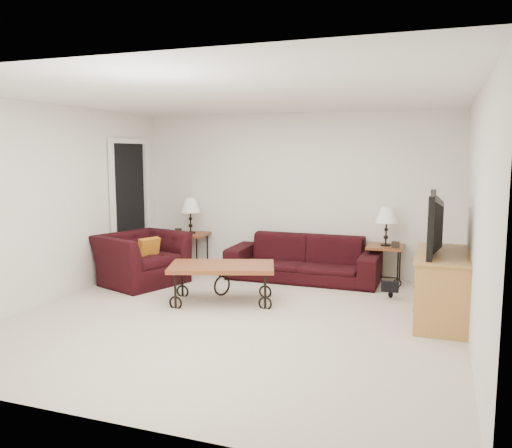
% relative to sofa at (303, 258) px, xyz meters
% --- Properties ---
extents(ground, '(5.00, 5.00, 0.00)m').
position_rel_sofa_xyz_m(ground, '(-0.27, -2.02, -0.33)').
color(ground, beige).
rests_on(ground, ground).
extents(wall_back, '(5.00, 0.02, 2.50)m').
position_rel_sofa_xyz_m(wall_back, '(-0.27, 0.48, 0.92)').
color(wall_back, silver).
rests_on(wall_back, ground).
extents(wall_front, '(5.00, 0.02, 2.50)m').
position_rel_sofa_xyz_m(wall_front, '(-0.27, -4.52, 0.92)').
color(wall_front, silver).
rests_on(wall_front, ground).
extents(wall_left, '(0.02, 5.00, 2.50)m').
position_rel_sofa_xyz_m(wall_left, '(-2.77, -2.02, 0.92)').
color(wall_left, silver).
rests_on(wall_left, ground).
extents(wall_right, '(0.02, 5.00, 2.50)m').
position_rel_sofa_xyz_m(wall_right, '(2.23, -2.02, 0.92)').
color(wall_right, silver).
rests_on(wall_right, ground).
extents(ceiling, '(5.00, 5.00, 0.00)m').
position_rel_sofa_xyz_m(ceiling, '(-0.27, -2.02, 2.17)').
color(ceiling, white).
rests_on(ceiling, wall_back).
extents(doorway, '(0.08, 0.94, 2.04)m').
position_rel_sofa_xyz_m(doorway, '(-2.74, -0.37, 0.69)').
color(doorway, black).
rests_on(doorway, ground).
extents(sofa, '(2.24, 0.88, 0.66)m').
position_rel_sofa_xyz_m(sofa, '(0.00, 0.00, 0.00)').
color(sofa, black).
rests_on(sofa, ground).
extents(side_table_left, '(0.56, 0.56, 0.58)m').
position_rel_sofa_xyz_m(side_table_left, '(-1.95, 0.18, -0.04)').
color(side_table_left, brown).
rests_on(side_table_left, ground).
extents(side_table_right, '(0.51, 0.51, 0.56)m').
position_rel_sofa_xyz_m(side_table_right, '(1.18, 0.18, -0.05)').
color(side_table_right, brown).
rests_on(side_table_right, ground).
extents(lamp_left, '(0.35, 0.35, 0.58)m').
position_rel_sofa_xyz_m(lamp_left, '(-1.95, 0.18, 0.54)').
color(lamp_left, black).
rests_on(lamp_left, side_table_left).
extents(lamp_right, '(0.32, 0.32, 0.56)m').
position_rel_sofa_xyz_m(lamp_right, '(1.18, 0.18, 0.51)').
color(lamp_right, black).
rests_on(lamp_right, side_table_right).
extents(photo_frame_left, '(0.12, 0.04, 0.10)m').
position_rel_sofa_xyz_m(photo_frame_left, '(-2.10, 0.03, 0.30)').
color(photo_frame_left, black).
rests_on(photo_frame_left, side_table_left).
extents(photo_frame_right, '(0.11, 0.04, 0.09)m').
position_rel_sofa_xyz_m(photo_frame_right, '(1.33, 0.03, 0.28)').
color(photo_frame_right, black).
rests_on(photo_frame_right, side_table_right).
extents(coffee_table, '(1.46, 1.09, 0.49)m').
position_rel_sofa_xyz_m(coffee_table, '(-0.66, -1.51, -0.08)').
color(coffee_table, brown).
rests_on(coffee_table, ground).
extents(armchair, '(1.32, 1.40, 0.73)m').
position_rel_sofa_xyz_m(armchair, '(-2.15, -1.01, 0.04)').
color(armchair, black).
rests_on(armchair, ground).
extents(throw_pillow, '(0.20, 0.34, 0.33)m').
position_rel_sofa_xyz_m(throw_pillow, '(-2.00, -1.06, 0.19)').
color(throw_pillow, '#B16B16').
rests_on(throw_pillow, armchair).
extents(tv_stand, '(0.54, 1.30, 0.78)m').
position_rel_sofa_xyz_m(tv_stand, '(1.96, -1.34, 0.06)').
color(tv_stand, '#AE7E40').
rests_on(tv_stand, ground).
extents(television, '(0.15, 1.16, 0.67)m').
position_rel_sofa_xyz_m(television, '(1.94, -1.34, 0.78)').
color(television, black).
rests_on(television, tv_stand).
extents(backpack, '(0.38, 0.31, 0.44)m').
position_rel_sofa_xyz_m(backpack, '(1.33, -0.57, -0.11)').
color(backpack, black).
rests_on(backpack, ground).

